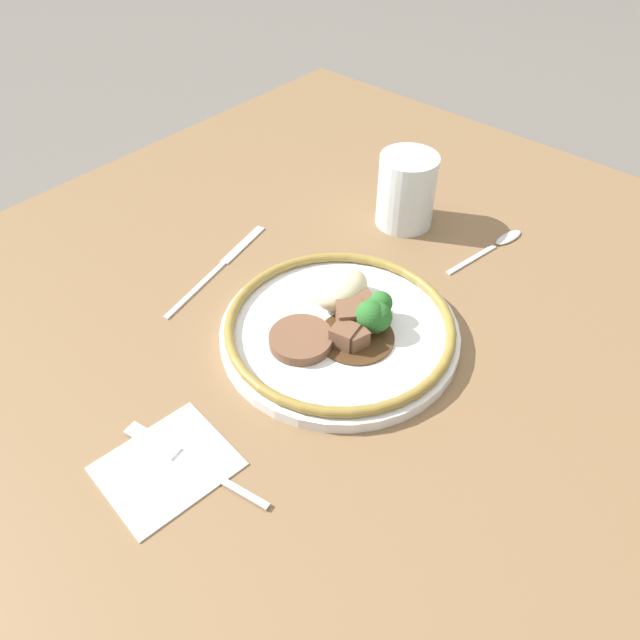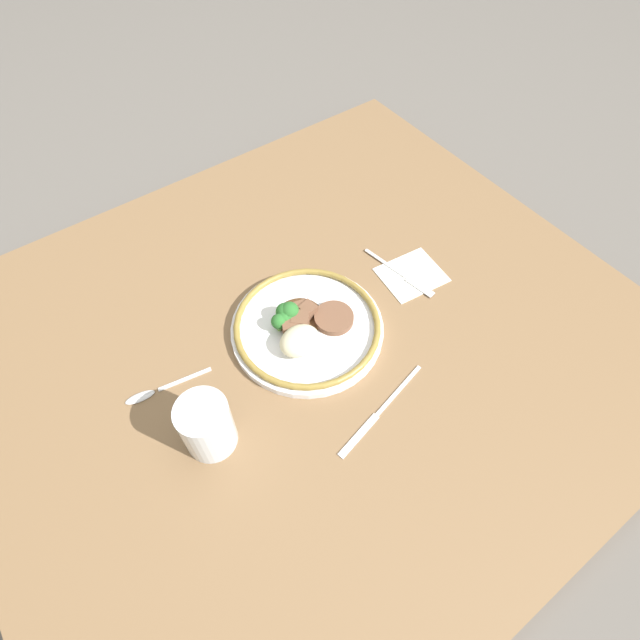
{
  "view_description": "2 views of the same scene",
  "coord_description": "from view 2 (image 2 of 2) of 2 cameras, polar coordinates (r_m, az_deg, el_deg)",
  "views": [
    {
      "loc": [
        -0.41,
        -0.34,
        0.56
      ],
      "look_at": [
        -0.01,
        0.01,
        0.06
      ],
      "focal_mm": 35.0,
      "sensor_mm": 36.0,
      "label": 1
    },
    {
      "loc": [
        0.29,
        0.43,
        0.8
      ],
      "look_at": [
        -0.02,
        0.0,
        0.07
      ],
      "focal_mm": 28.0,
      "sensor_mm": 36.0,
      "label": 2
    }
  ],
  "objects": [
    {
      "name": "ground_plane",
      "position": [
        0.96,
        -1.03,
        -2.76
      ],
      "size": [
        8.0,
        8.0,
        0.0
      ],
      "primitive_type": "plane",
      "color": "#5B5651"
    },
    {
      "name": "napkin",
      "position": [
        1.04,
        10.36,
        5.16
      ],
      "size": [
        0.13,
        0.12,
        0.0
      ],
      "color": "silver",
      "rests_on": "dining_table"
    },
    {
      "name": "plate",
      "position": [
        0.92,
        -1.65,
        -0.74
      ],
      "size": [
        0.28,
        0.28,
        0.06
      ],
      "color": "white",
      "rests_on": "dining_table"
    },
    {
      "name": "juice_glass",
      "position": [
        0.81,
        -12.76,
        -11.84
      ],
      "size": [
        0.08,
        0.08,
        0.11
      ],
      "color": "orange",
      "rests_on": "dining_table"
    },
    {
      "name": "fork",
      "position": [
        1.03,
        9.68,
        4.93
      ],
      "size": [
        0.04,
        0.18,
        0.0
      ],
      "rotation": [
        0.0,
        0.0,
        1.74
      ],
      "color": "silver",
      "rests_on": "napkin"
    },
    {
      "name": "spoon",
      "position": [
        0.92,
        -18.7,
        -7.88
      ],
      "size": [
        0.15,
        0.04,
        0.01
      ],
      "rotation": [
        0.0,
        0.0,
        -0.17
      ],
      "color": "silver",
      "rests_on": "dining_table"
    },
    {
      "name": "dining_table",
      "position": [
        0.94,
        -1.05,
        -2.24
      ],
      "size": [
        1.21,
        1.09,
        0.03
      ],
      "color": "brown",
      "rests_on": "ground"
    },
    {
      "name": "knife",
      "position": [
        0.86,
        6.75,
        -10.49
      ],
      "size": [
        0.22,
        0.06,
        0.0
      ],
      "rotation": [
        0.0,
        0.0,
        0.22
      ],
      "color": "silver",
      "rests_on": "dining_table"
    }
  ]
}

